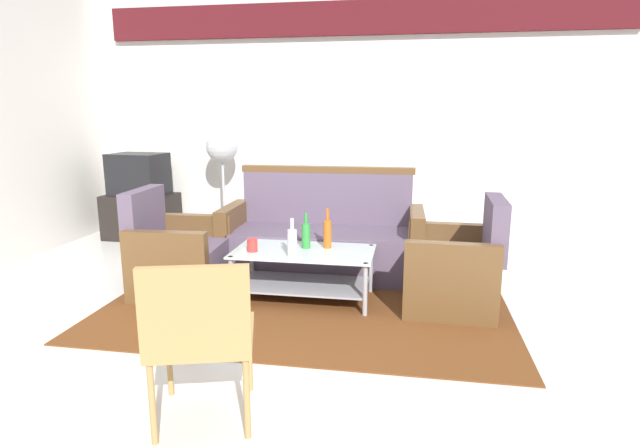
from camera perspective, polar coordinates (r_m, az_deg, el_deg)
ground_plane at (r=3.41m, az=-1.83°, el=-13.46°), size 14.00×14.00×0.00m
wall_back at (r=6.09m, az=4.06°, el=12.27°), size 6.52×0.19×2.80m
rug at (r=4.19m, az=-1.17°, el=-8.31°), size 3.06×2.21×0.01m
couch at (r=4.76m, az=0.33°, el=-1.83°), size 1.81×0.77×0.96m
armchair_left at (r=4.47m, az=-15.38°, el=-3.62°), size 0.74×0.79×0.85m
armchair_right at (r=4.09m, az=14.59°, el=-5.05°), size 0.72×0.78×0.85m
coffee_table at (r=4.11m, az=-1.80°, el=-4.80°), size 1.10×0.60×0.40m
bottle_clear at (r=3.90m, az=-3.08°, el=-1.97°), size 0.07×0.07×0.29m
bottle_orange at (r=4.12m, az=0.86°, el=-1.00°), size 0.06×0.06×0.32m
bottle_green at (r=4.12m, az=-1.55°, el=-1.20°), size 0.07×0.07×0.28m
cup at (r=4.06m, az=-7.46°, el=-2.33°), size 0.08×0.08×0.10m
tv_stand at (r=6.48m, az=-19.03°, el=0.81°), size 0.80×0.50×0.52m
television at (r=6.41m, az=-19.33°, el=5.20°), size 0.65×0.51×0.48m
pedestal_fan at (r=6.00m, az=-10.72°, el=7.67°), size 0.36×0.36×1.27m
wicker_chair at (r=2.50m, az=-13.08°, el=-11.26°), size 0.59×0.59×0.84m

